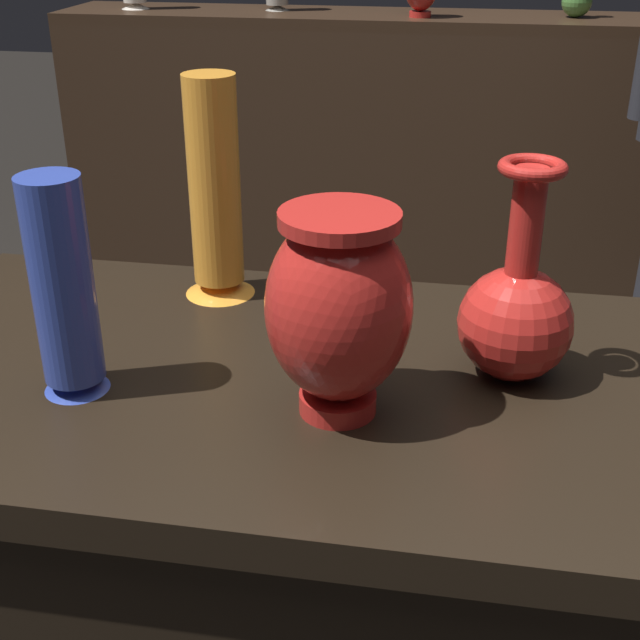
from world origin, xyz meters
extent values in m
cube|color=black|center=(0.00, 0.00, 0.38)|extent=(1.10, 0.59, 0.75)
cube|color=black|center=(0.00, 0.00, 0.78)|extent=(1.20, 0.64, 0.05)
cube|color=#382619|center=(0.00, 2.20, 0.47)|extent=(2.60, 0.40, 0.95)
cube|color=#382619|center=(0.00, 2.20, 0.97)|extent=(2.60, 0.40, 0.04)
cylinder|color=red|center=(0.06, -0.08, 0.81)|extent=(0.09, 0.09, 0.02)
ellipsoid|color=red|center=(0.06, -0.08, 0.94)|extent=(0.17, 0.17, 0.23)
cylinder|color=red|center=(0.06, -0.08, 1.05)|extent=(0.14, 0.14, 0.02)
sphere|color=red|center=(0.27, 0.04, 0.87)|extent=(0.15, 0.15, 0.15)
cylinder|color=red|center=(0.27, 0.04, 1.01)|extent=(0.04, 0.04, 0.14)
torus|color=red|center=(0.27, 0.04, 1.08)|extent=(0.08, 0.08, 0.02)
cone|color=orange|center=(-0.18, 0.23, 0.81)|extent=(0.11, 0.11, 0.02)
cylinder|color=orange|center=(-0.18, 0.23, 0.98)|extent=(0.08, 0.08, 0.31)
cone|color=#2D429E|center=(-0.28, -0.09, 0.81)|extent=(0.08, 0.08, 0.02)
cylinder|color=#2D429E|center=(-0.28, -0.09, 0.95)|extent=(0.08, 0.08, 0.26)
cone|color=gray|center=(-0.52, 2.22, 1.00)|extent=(0.09, 0.09, 0.02)
cone|color=silver|center=(-1.04, 2.18, 1.00)|extent=(0.10, 0.10, 0.02)
cylinder|color=red|center=(0.00, 2.12, 1.00)|extent=(0.07, 0.07, 0.02)
sphere|color=#477A38|center=(0.52, 2.20, 1.04)|extent=(0.10, 0.10, 0.10)
camera|label=1|loc=(0.19, -0.96, 1.36)|focal=47.93mm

